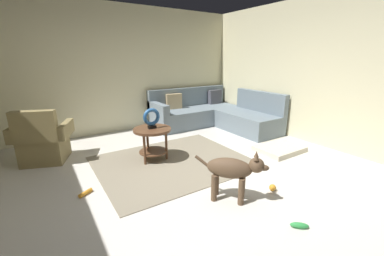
% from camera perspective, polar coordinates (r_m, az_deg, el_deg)
% --- Properties ---
extents(ground_plane, '(6.00, 6.00, 0.10)m').
position_cam_1_polar(ground_plane, '(3.37, -0.92, -13.48)').
color(ground_plane, silver).
extents(wall_back, '(6.00, 0.12, 2.70)m').
position_cam_1_polar(wall_back, '(5.65, -17.40, 12.81)').
color(wall_back, beige).
rests_on(wall_back, ground_plane).
extents(wall_right, '(0.12, 6.00, 2.70)m').
position_cam_1_polar(wall_right, '(5.13, 28.69, 11.30)').
color(wall_right, beige).
rests_on(wall_right, ground_plane).
extents(area_rug, '(2.30, 1.90, 0.01)m').
position_cam_1_polar(area_rug, '(3.96, -4.48, -7.92)').
color(area_rug, gray).
rests_on(area_rug, ground_plane).
extents(sectional_couch, '(2.20, 2.25, 0.88)m').
position_cam_1_polar(sectional_couch, '(5.88, 5.07, 3.13)').
color(sectional_couch, slate).
rests_on(sectional_couch, ground_plane).
extents(armchair, '(0.96, 0.84, 0.88)m').
position_cam_1_polar(armchair, '(4.52, -31.55, -2.94)').
color(armchair, olive).
rests_on(armchair, ground_plane).
extents(side_table, '(0.60, 0.60, 0.54)m').
position_cam_1_polar(side_table, '(3.93, -9.27, -1.81)').
color(side_table, brown).
rests_on(side_table, ground_plane).
extents(torus_sculpture, '(0.28, 0.08, 0.33)m').
position_cam_1_polar(torus_sculpture, '(3.85, -9.47, 2.36)').
color(torus_sculpture, black).
rests_on(torus_sculpture, side_table).
extents(dog_bed_mat, '(0.80, 0.60, 0.09)m').
position_cam_1_polar(dog_bed_mat, '(4.64, 19.82, -4.62)').
color(dog_bed_mat, beige).
rests_on(dog_bed_mat, ground_plane).
extents(dog, '(0.60, 0.67, 0.63)m').
position_cam_1_polar(dog, '(2.86, 9.57, -9.82)').
color(dog, brown).
rests_on(dog, ground_plane).
extents(dog_toy_ball, '(0.09, 0.09, 0.09)m').
position_cam_1_polar(dog_toy_ball, '(3.31, 18.40, -13.16)').
color(dog_toy_ball, orange).
rests_on(dog_toy_ball, ground_plane).
extents(dog_toy_rope, '(0.18, 0.14, 0.05)m').
position_cam_1_polar(dog_toy_rope, '(3.35, -23.73, -13.78)').
color(dog_toy_rope, orange).
rests_on(dog_toy_rope, ground_plane).
extents(dog_toy_bone, '(0.17, 0.17, 0.06)m').
position_cam_1_polar(dog_toy_bone, '(2.79, 23.90, -20.18)').
color(dog_toy_bone, green).
rests_on(dog_toy_bone, ground_plane).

